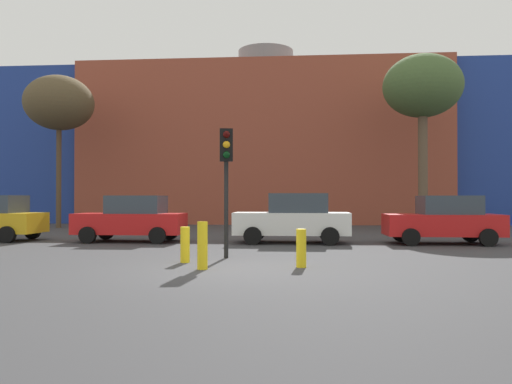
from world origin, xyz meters
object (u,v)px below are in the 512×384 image
parked_car_1 (132,219)px  bollard_yellow_2 (185,245)px  parked_car_2 (293,218)px  bare_tree_1 (59,104)px  traffic_light_island (226,163)px  parked_car_3 (444,220)px  bare_tree_0 (423,88)px  bollard_yellow_1 (301,248)px  bollard_yellow_0 (202,245)px

parked_car_1 → bollard_yellow_2: size_ratio=4.40×
parked_car_2 → bare_tree_1: size_ratio=0.50×
parked_car_2 → traffic_light_island: (-1.81, -4.86, 1.72)m
parked_car_3 → traffic_light_island: size_ratio=1.13×
parked_car_3 → bare_tree_0: bare_tree_0 is taller
parked_car_3 → parked_car_1: bearing=0.0°
bare_tree_1 → bollard_yellow_1: bare_tree_1 is taller
traffic_light_island → bare_tree_0: bare_tree_0 is taller
parked_car_2 → bare_tree_0: 12.11m
traffic_light_island → bollard_yellow_2: bearing=-52.3°
traffic_light_island → bare_tree_0: 15.95m
bare_tree_1 → bollard_yellow_0: size_ratio=7.64×
traffic_light_island → bare_tree_1: 17.86m
parked_car_1 → bollard_yellow_1: 9.11m
traffic_light_island → bollard_yellow_1: bearing=40.7°
bollard_yellow_1 → parked_car_1: bearing=134.1°
traffic_light_island → bare_tree_1: bare_tree_1 is taller
parked_car_3 → traffic_light_island: (-7.23, -4.86, 1.77)m
parked_car_1 → traffic_light_island: bearing=131.4°
bare_tree_1 → bollard_yellow_2: 18.71m
traffic_light_island → parked_car_2: bearing=149.5°
bare_tree_0 → bollard_yellow_1: (-6.38, -14.38, -6.87)m
parked_car_3 → bare_tree_1: 21.16m
bare_tree_0 → bollard_yellow_1: bare_tree_0 is taller
bollard_yellow_0 → bollard_yellow_2: size_ratio=1.21×
parked_car_1 → traffic_light_island: size_ratio=1.13×
bollard_yellow_0 → parked_car_3: bearing=43.4°
parked_car_1 → bollard_yellow_0: (4.04, -7.06, -0.32)m
bollard_yellow_0 → bollard_yellow_2: (-0.68, 1.19, -0.10)m
bare_tree_0 → parked_car_2: bearing=-130.1°
parked_car_2 → parked_car_3: parked_car_2 is taller
bollard_yellow_1 → bollard_yellow_2: (-2.97, 0.65, 0.00)m
bare_tree_0 → bollard_yellow_1: size_ratio=9.88×
parked_car_3 → parked_car_2: bearing=-0.0°
parked_car_2 → bare_tree_0: bearing=-130.1°
bollard_yellow_0 → bare_tree_0: bearing=59.8°
bollard_yellow_0 → bollard_yellow_1: 2.36m
parked_car_1 → bare_tree_1: (-6.97, 8.32, 6.05)m
bollard_yellow_0 → bollard_yellow_2: 1.37m
parked_car_3 → bollard_yellow_0: parked_car_3 is taller
parked_car_2 → traffic_light_island: bearing=69.6°
bare_tree_0 → bollard_yellow_1: bearing=-113.9°
bare_tree_0 → bollard_yellow_1: 17.16m
bare_tree_1 → bollard_yellow_0: 19.96m
traffic_light_island → bollard_yellow_0: bearing=-16.4°
parked_car_3 → traffic_light_island: traffic_light_island is taller
parked_car_2 → bollard_yellow_1: bearing=92.1°
parked_car_1 → bare_tree_0: (12.71, 7.85, 6.46)m
parked_car_2 → bollard_yellow_2: (-2.73, -5.88, -0.45)m
traffic_light_island → bollard_yellow_1: size_ratio=3.90×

